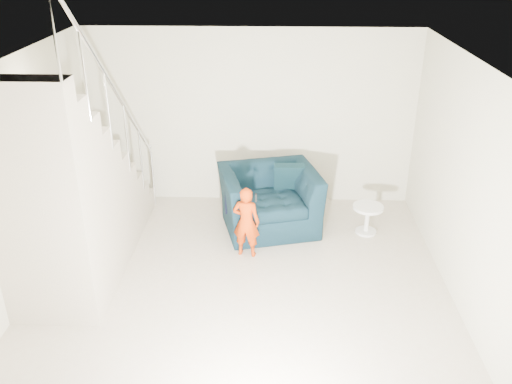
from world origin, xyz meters
TOP-DOWN VIEW (x-y plane):
  - floor at (0.00, 0.00)m, footprint 5.50×5.50m
  - ceiling at (0.00, 0.00)m, footprint 5.50×5.50m
  - back_wall at (0.00, 2.75)m, footprint 5.00×0.00m
  - left_wall at (-2.50, 0.00)m, footprint 0.00×5.50m
  - right_wall at (2.50, 0.00)m, footprint 0.00×5.50m
  - armchair at (0.32, 1.83)m, footprint 1.58×1.46m
  - toddler at (0.03, 1.04)m, footprint 0.39×0.29m
  - side_table at (1.71, 1.69)m, footprint 0.43×0.43m
  - staircase at (-2.00, 0.55)m, footprint 1.02×3.03m
  - cushion at (0.60, 2.09)m, footprint 0.44×0.21m
  - throw at (-0.28, 1.86)m, footprint 0.05×0.46m
  - phone at (0.16, 1.03)m, footprint 0.02×0.05m

SIDE VIEW (x-z plane):
  - floor at x=0.00m, z-range 0.00..0.00m
  - side_table at x=1.71m, z-range 0.07..0.50m
  - armchair at x=0.32m, z-range 0.00..0.87m
  - toddler at x=0.03m, z-range 0.00..0.98m
  - throw at x=-0.28m, z-range 0.29..0.80m
  - cushion at x=0.60m, z-range 0.46..0.89m
  - phone at x=0.16m, z-range 0.80..0.90m
  - staircase at x=-2.00m, z-range -0.86..2.76m
  - left_wall at x=-2.50m, z-range -1.40..4.10m
  - right_wall at x=2.50m, z-range -1.40..4.10m
  - back_wall at x=0.00m, z-range -1.15..3.85m
  - ceiling at x=0.00m, z-range 2.70..2.70m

